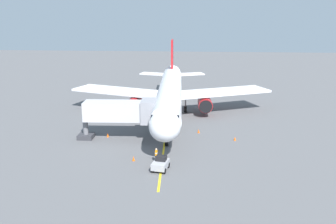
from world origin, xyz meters
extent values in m
plane|color=#565659|center=(0.00, 0.00, 0.00)|extent=(220.00, 220.00, 0.00)
cube|color=yellow|center=(0.81, 7.79, 0.01)|extent=(2.20, 39.96, 0.01)
cylinder|color=white|center=(0.81, 1.79, 4.10)|extent=(5.46, 34.15, 3.80)
ellipsoid|color=white|center=(-0.08, 19.96, 4.10)|extent=(3.80, 4.17, 3.61)
cone|color=white|center=(1.72, -16.69, 4.10)|extent=(3.56, 3.16, 3.42)
cube|color=black|center=(-0.01, 18.57, 4.65)|extent=(3.30, 1.76, 0.90)
cube|color=white|center=(-7.52, -2.35, 3.50)|extent=(17.66, 11.87, 0.36)
cylinder|color=red|center=(-4.93, 0.50, 2.00)|extent=(2.46, 3.51, 2.30)
cylinder|color=black|center=(-5.02, 2.25, 2.00)|extent=(2.11, 0.30, 2.10)
cube|color=white|center=(9.51, -1.51, 3.50)|extent=(17.81, 10.52, 0.36)
cylinder|color=red|center=(6.65, 1.07, 2.00)|extent=(2.46, 3.51, 2.30)
cylinder|color=black|center=(6.57, 2.82, 2.00)|extent=(2.11, 0.30, 2.10)
cube|color=red|center=(1.57, -13.70, 7.90)|extent=(0.59, 4.81, 7.20)
cube|color=white|center=(-1.64, -13.55, 4.70)|extent=(6.84, 4.52, 0.24)
cube|color=white|center=(4.75, -13.24, 4.70)|extent=(6.81, 3.99, 0.24)
cylinder|color=slate|center=(0.15, 15.27, 1.73)|extent=(0.24, 0.24, 2.77)
cylinder|color=black|center=(0.15, 15.27, 0.35)|extent=(0.48, 0.72, 0.70)
cylinder|color=slate|center=(-1.64, -1.34, 1.94)|extent=(0.24, 0.24, 2.77)
cylinder|color=black|center=(-1.64, -1.34, 0.55)|extent=(0.50, 1.12, 1.10)
cylinder|color=slate|center=(3.55, -1.08, 1.94)|extent=(0.24, 0.24, 2.77)
cylinder|color=black|center=(3.55, -1.08, 0.55)|extent=(0.50, 1.12, 1.10)
cube|color=#B7B7BC|center=(6.76, 13.09, 3.90)|extent=(9.12, 3.04, 2.50)
cube|color=gray|center=(2.27, 12.87, 3.90)|extent=(2.95, 3.33, 3.00)
cylinder|color=slate|center=(11.26, 13.31, 1.95)|extent=(0.70, 0.70, 3.90)
cube|color=#333338|center=(11.26, 13.31, 0.30)|extent=(2.00, 2.00, 0.60)
cylinder|color=#23232D|center=(0.81, 20.77, 0.44)|extent=(0.26, 0.26, 0.88)
cube|color=orange|center=(0.81, 20.77, 1.18)|extent=(0.25, 0.39, 0.60)
cube|color=silver|center=(0.81, 20.77, 1.18)|extent=(0.26, 0.41, 0.10)
sphere|color=beige|center=(0.81, 20.77, 1.60)|extent=(0.22, 0.22, 0.22)
cube|color=#9E9EA3|center=(0.14, 22.74, 0.65)|extent=(1.88, 2.53, 0.70)
cube|color=black|center=(0.08, 22.45, 1.25)|extent=(1.24, 1.08, 0.50)
cylinder|color=black|center=(-0.36, 23.64, 0.30)|extent=(0.35, 0.63, 0.60)
cylinder|color=black|center=(0.92, 23.42, 0.30)|extent=(0.35, 0.63, 0.60)
cylinder|color=black|center=(-0.64, 22.07, 0.30)|extent=(0.35, 0.63, 0.60)
cylinder|color=black|center=(0.64, 21.84, 0.30)|extent=(0.35, 0.63, 0.60)
cone|color=#F2590F|center=(8.48, 12.53, 0.28)|extent=(0.32, 0.32, 0.55)
cone|color=#F2590F|center=(-8.75, 12.51, 0.28)|extent=(0.32, 0.32, 0.55)
cone|color=#F2590F|center=(3.47, 20.48, 0.28)|extent=(0.32, 0.32, 0.55)
cone|color=#F2590F|center=(-3.93, 9.69, 0.28)|extent=(0.32, 0.32, 0.55)
camera|label=1|loc=(-3.69, 58.25, 16.07)|focal=38.37mm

